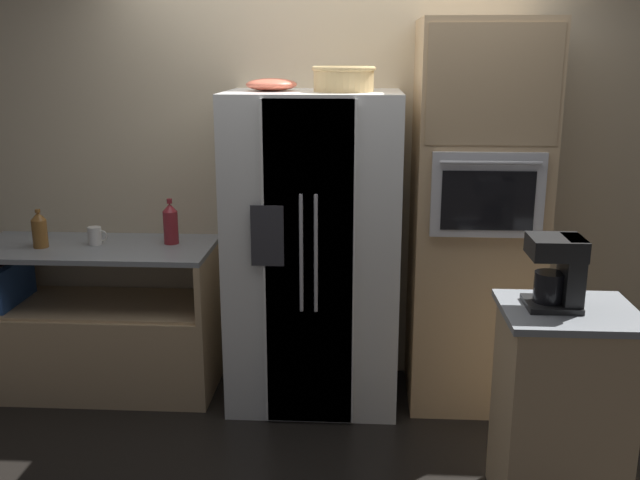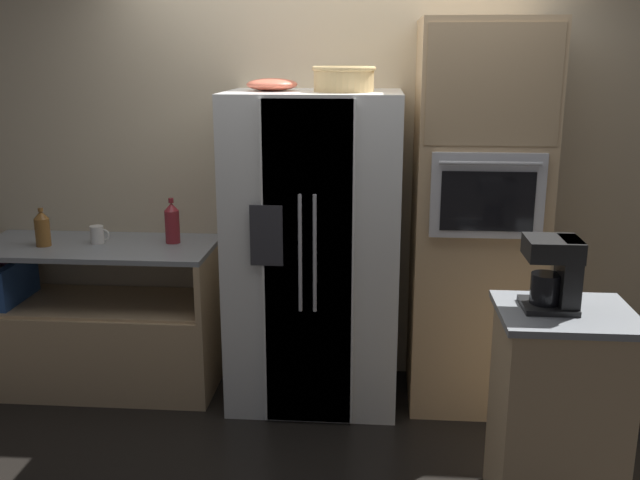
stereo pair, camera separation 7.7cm
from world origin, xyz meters
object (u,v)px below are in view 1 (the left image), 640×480
at_px(bottle_tall, 171,223).
at_px(coffee_maker, 560,270).
at_px(fruit_bowl, 271,85).
at_px(wicker_basket, 344,78).
at_px(mug, 95,236).
at_px(bottle_short, 39,229).
at_px(refrigerator, 314,251).
at_px(wall_oven, 476,218).

bearing_deg(bottle_tall, coffee_maker, -30.18).
distance_m(fruit_bowl, bottle_tall, 1.03).
bearing_deg(wicker_basket, coffee_maker, -46.09).
bearing_deg(mug, wicker_basket, -4.36).
relative_size(wicker_basket, fruit_bowl, 1.22).
relative_size(fruit_bowl, bottle_short, 1.23).
bearing_deg(bottle_tall, refrigerator, -8.46).
bearing_deg(refrigerator, wall_oven, 2.93).
distance_m(refrigerator, coffee_maker, 1.51).
height_order(bottle_tall, mug, bottle_tall).
bearing_deg(fruit_bowl, wicker_basket, -8.45).
height_order(wall_oven, mug, wall_oven).
bearing_deg(mug, refrigerator, -3.23).
xyz_separation_m(wicker_basket, bottle_short, (-1.76, 0.03, -0.86)).
distance_m(wicker_basket, fruit_bowl, 0.40).
distance_m(wicker_basket, bottle_tall, 1.33).
relative_size(bottle_tall, mug, 2.32).
bearing_deg(refrigerator, bottle_short, -179.83).
distance_m(bottle_tall, coffee_maker, 2.26).
distance_m(refrigerator, mug, 1.30).
bearing_deg(bottle_short, bottle_tall, 10.16).
distance_m(bottle_tall, mug, 0.45).
bearing_deg(refrigerator, wicker_basket, -13.06).
relative_size(refrigerator, coffee_maker, 5.87).
distance_m(wicker_basket, bottle_short, 1.96).
bearing_deg(coffee_maker, bottle_tall, 149.82).
xyz_separation_m(wall_oven, bottle_short, (-2.50, -0.05, -0.09)).
bearing_deg(wall_oven, fruit_bowl, -178.67).
relative_size(bottle_short, coffee_maker, 0.74).
xyz_separation_m(fruit_bowl, bottle_tall, (-0.63, 0.11, -0.81)).
bearing_deg(coffee_maker, mug, 155.67).
height_order(wall_oven, coffee_maker, wall_oven).
bearing_deg(fruit_bowl, refrigerator, -5.04).
relative_size(fruit_bowl, coffee_maker, 0.91).
distance_m(refrigerator, wicker_basket, 0.98).
height_order(mug, coffee_maker, coffee_maker).
relative_size(wall_oven, wicker_basket, 6.40).
xyz_separation_m(refrigerator, wicker_basket, (0.16, -0.04, 0.97)).
bearing_deg(fruit_bowl, coffee_maker, -37.79).
height_order(refrigerator, mug, refrigerator).
distance_m(bottle_tall, bottle_short, 0.75).
bearing_deg(wicker_basket, bottle_short, 178.91).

